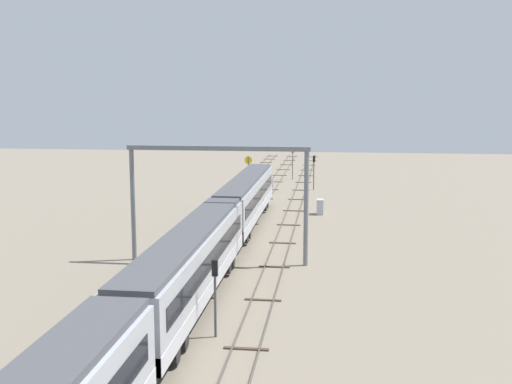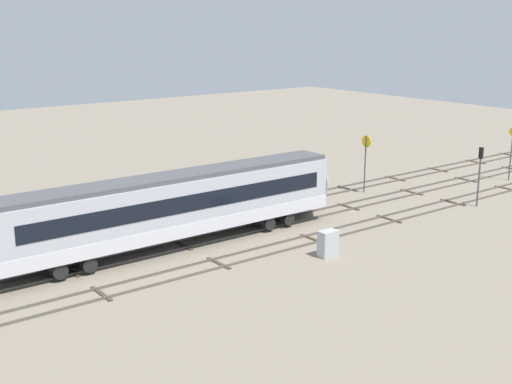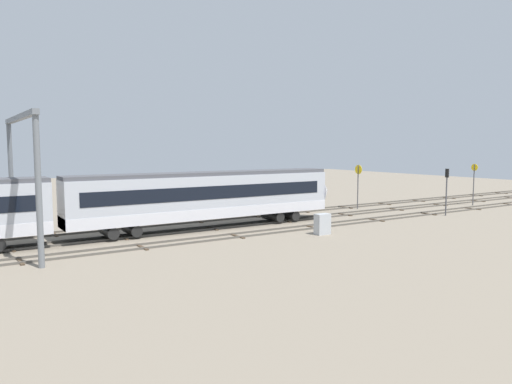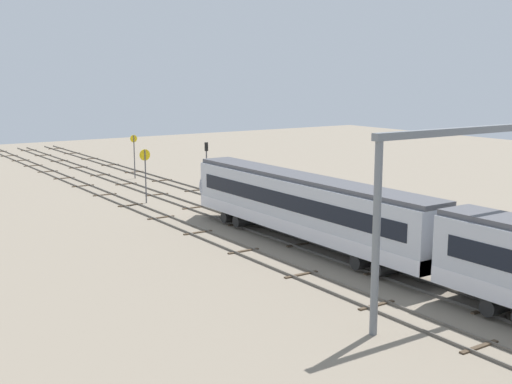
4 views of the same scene
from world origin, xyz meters
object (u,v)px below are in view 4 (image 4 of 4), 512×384
overhead_gantry (478,179)px  signal_light_trackside_approach (206,158)px  speed_sign_mid_trackside (145,167)px  relay_cabinet (324,207)px  speed_sign_near_foreground (134,151)px

overhead_gantry → signal_light_trackside_approach: bearing=-9.3°
speed_sign_mid_trackside → relay_cabinet: (-13.84, -10.02, -2.54)m
overhead_gantry → speed_sign_mid_trackside: size_ratio=2.87×
speed_sign_near_foreground → relay_cabinet: speed_sign_near_foreground is taller
relay_cabinet → overhead_gantry: bearing=160.1°
signal_light_trackside_approach → relay_cabinet: signal_light_trackside_approach is taller
speed_sign_mid_trackside → signal_light_trackside_approach: 9.58m
overhead_gantry → relay_cabinet: overhead_gantry is taller
signal_light_trackside_approach → relay_cabinet: size_ratio=2.87×
relay_cabinet → speed_sign_near_foreground: bearing=10.0°
speed_sign_near_foreground → signal_light_trackside_approach: 10.95m
overhead_gantry → speed_sign_near_foreground: (49.14, -2.68, -3.44)m
overhead_gantry → signal_light_trackside_approach: size_ratio=2.98×
speed_sign_near_foreground → speed_sign_mid_trackside: speed_sign_mid_trackside is taller
speed_sign_mid_trackside → signal_light_trackside_approach: (3.93, -8.74, -0.23)m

